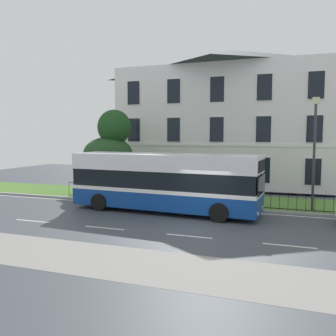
% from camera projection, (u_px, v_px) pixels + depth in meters
% --- Properties ---
extents(ground_plane, '(60.00, 56.00, 0.18)m').
position_uv_depth(ground_plane, '(204.00, 222.00, 17.41)').
color(ground_plane, '#3E434B').
extents(georgian_townhouse, '(17.12, 11.15, 11.49)m').
position_uv_depth(georgian_townhouse, '(229.00, 116.00, 31.40)').
color(georgian_townhouse, white).
rests_on(georgian_townhouse, ground_plane).
extents(iron_verge_railing, '(17.68, 0.04, 0.97)m').
position_uv_depth(iron_verge_railing, '(196.00, 196.00, 21.15)').
color(iron_verge_railing, black).
rests_on(iron_verge_railing, ground_plane).
extents(evergreen_tree, '(4.12, 4.12, 6.21)m').
position_uv_depth(evergreen_tree, '(110.00, 162.00, 25.51)').
color(evergreen_tree, '#423328').
rests_on(evergreen_tree, ground_plane).
extents(single_decker_bus, '(10.62, 3.23, 3.20)m').
position_uv_depth(single_decker_bus, '(164.00, 181.00, 19.64)').
color(single_decker_bus, navy).
rests_on(single_decker_bus, ground_plane).
extents(street_lamp_post, '(0.36, 0.24, 6.12)m').
position_uv_depth(street_lamp_post, '(314.00, 146.00, 19.29)').
color(street_lamp_post, '#333338').
rests_on(street_lamp_post, ground_plane).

